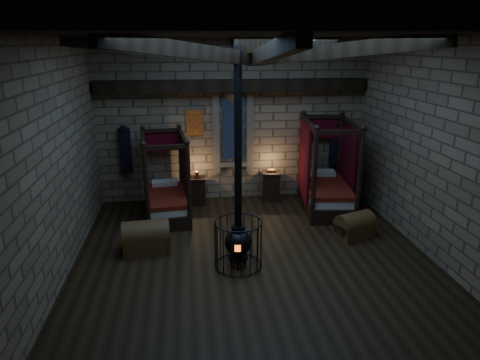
{
  "coord_description": "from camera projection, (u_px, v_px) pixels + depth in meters",
  "views": [
    {
      "loc": [
        -1.22,
        -7.62,
        4.1
      ],
      "look_at": [
        -0.18,
        0.6,
        1.42
      ],
      "focal_mm": 32.0,
      "sensor_mm": 36.0,
      "label": 1
    }
  ],
  "objects": [
    {
      "name": "trunk_left",
      "position": [
        146.0,
        238.0,
        8.7
      ],
      "size": [
        0.98,
        0.67,
        0.68
      ],
      "rotation": [
        0.0,
        0.0,
        0.09
      ],
      "color": "#55391B",
      "rests_on": "ground"
    },
    {
      "name": "trunk_right",
      "position": [
        354.0,
        226.0,
        9.35
      ],
      "size": [
        0.92,
        0.75,
        0.59
      ],
      "rotation": [
        0.0,
        0.0,
        0.36
      ],
      "color": "#55391B",
      "rests_on": "ground"
    },
    {
      "name": "bed_left",
      "position": [
        166.0,
        196.0,
        10.46
      ],
      "size": [
        1.2,
        2.02,
        2.02
      ],
      "rotation": [
        0.0,
        0.0,
        0.1
      ],
      "color": "black",
      "rests_on": "ground"
    },
    {
      "name": "room",
      "position": [
        253.0,
        63.0,
        7.53
      ],
      "size": [
        7.02,
        7.02,
        4.29
      ],
      "color": "black",
      "rests_on": "ground"
    },
    {
      "name": "bed_right",
      "position": [
        326.0,
        187.0,
        10.94
      ],
      "size": [
        1.4,
        2.29,
        2.27
      ],
      "rotation": [
        0.0,
        0.0,
        -0.12
      ],
      "color": "black",
      "rests_on": "ground"
    },
    {
      "name": "nightstand_left",
      "position": [
        197.0,
        190.0,
        11.24
      ],
      "size": [
        0.47,
        0.45,
        0.91
      ],
      "rotation": [
        0.0,
        0.0,
        -0.02
      ],
      "color": "black",
      "rests_on": "ground"
    },
    {
      "name": "stove",
      "position": [
        238.0,
        238.0,
        8.02
      ],
      "size": [
        0.91,
        0.91,
        4.05
      ],
      "rotation": [
        0.0,
        0.0,
        -0.13
      ],
      "color": "black",
      "rests_on": "ground"
    },
    {
      "name": "nightstand_right",
      "position": [
        271.0,
        186.0,
        11.53
      ],
      "size": [
        0.57,
        0.55,
        0.86
      ],
      "rotation": [
        0.0,
        0.0,
        -0.17
      ],
      "color": "black",
      "rests_on": "ground"
    }
  ]
}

